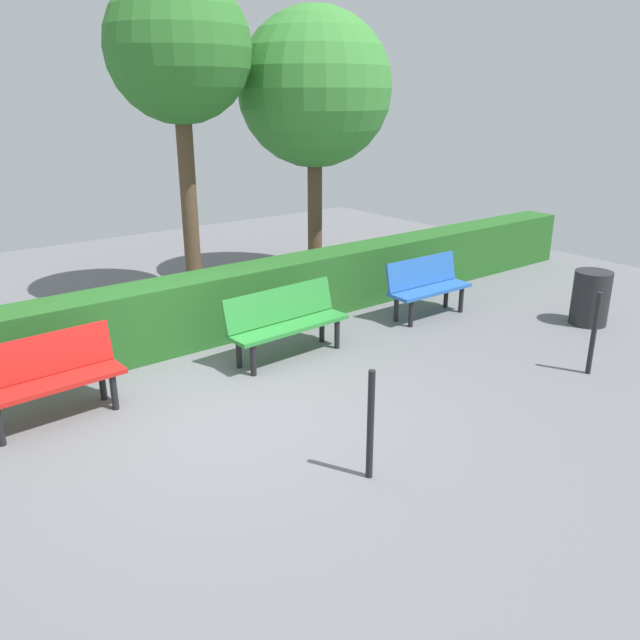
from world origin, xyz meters
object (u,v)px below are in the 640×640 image
(tree_near, at_px, (315,90))
(tree_mid, at_px, (179,52))
(bench_green, at_px, (286,320))
(bench_red, at_px, (48,375))
(trash_bin, at_px, (591,298))
(bench_blue, at_px, (427,284))

(tree_near, distance_m, tree_mid, 2.34)
(bench_green, distance_m, bench_red, 2.81)
(bench_green, distance_m, trash_bin, 4.44)
(bench_red, distance_m, tree_near, 6.40)
(tree_near, height_order, tree_mid, tree_mid)
(bench_blue, height_order, bench_red, same)
(bench_red, relative_size, tree_near, 0.32)
(bench_blue, relative_size, bench_green, 0.84)
(bench_green, xyz_separation_m, tree_near, (-2.45, -2.58, 2.70))
(bench_red, bearing_deg, trash_bin, 162.71)
(bench_blue, bearing_deg, tree_mid, -48.72)
(bench_green, xyz_separation_m, tree_mid, (-0.17, -2.76, 3.19))
(bench_red, xyz_separation_m, tree_near, (-5.26, -2.46, 2.71))
(bench_red, distance_m, tree_mid, 5.11)
(bench_blue, distance_m, bench_red, 5.34)
(tree_mid, height_order, trash_bin, tree_mid)
(bench_blue, relative_size, tree_mid, 0.29)
(bench_green, height_order, bench_red, bench_red)
(tree_near, bearing_deg, trash_bin, 111.06)
(tree_near, distance_m, trash_bin, 5.37)
(bench_green, bearing_deg, bench_blue, 177.56)
(bench_blue, height_order, tree_near, tree_near)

